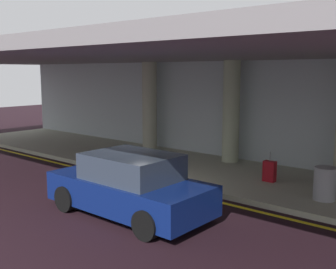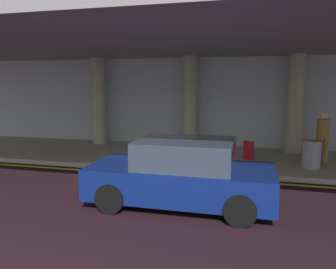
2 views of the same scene
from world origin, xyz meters
name	(u,v)px [view 1 (image 1 of 2)]	position (x,y,z in m)	size (l,w,h in m)	color
ground_plane	(143,193)	(0.00, 0.00, 0.00)	(60.00, 60.00, 0.00)	black
sidewalk	(206,171)	(0.00, 3.10, 0.07)	(26.00, 4.20, 0.15)	#9E9F89
lane_stripe_yellow	(160,188)	(0.00, 0.72, 0.00)	(26.00, 0.14, 0.01)	yellow
support_column_far_left	(150,106)	(-4.00, 4.60, 1.97)	(0.61, 0.61, 3.65)	#A2A48C
support_column_left_mid	(231,112)	(0.00, 4.60, 1.97)	(0.61, 0.61, 3.65)	#99A284
ceiling_overhang	(199,54)	(0.00, 2.60, 3.95)	(28.00, 13.20, 0.30)	slate
terminal_back_wall	(242,112)	(0.00, 5.35, 1.90)	(26.00, 0.30, 3.80)	#A8B5B8
car_navy	(130,186)	(0.97, -1.47, 0.71)	(4.10, 1.92, 1.50)	navy
suitcase_upright_primary	(269,171)	(2.37, 2.97, 0.46)	(0.36, 0.22, 0.90)	maroon
trash_bin_steel	(325,184)	(4.27, 2.25, 0.57)	(0.56, 0.56, 0.85)	gray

